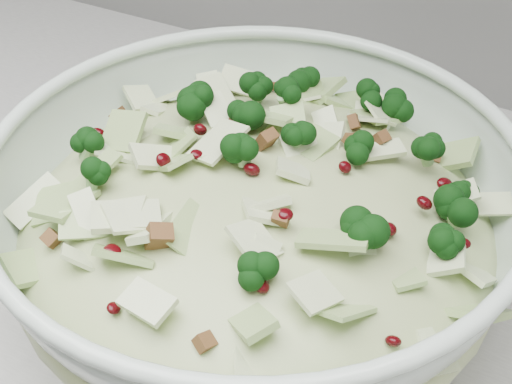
% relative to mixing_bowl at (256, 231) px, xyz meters
% --- Properties ---
extents(counter, '(3.60, 0.60, 0.90)m').
position_rel_mixing_bowl_xyz_m(counter, '(-0.40, 0.10, -0.53)').
color(counter, beige).
rests_on(counter, floor).
extents(mixing_bowl, '(0.45, 0.45, 0.15)m').
position_rel_mixing_bowl_xyz_m(mixing_bowl, '(0.00, 0.00, 0.00)').
color(mixing_bowl, silver).
rests_on(mixing_bowl, counter).
extents(salad, '(0.48, 0.48, 0.15)m').
position_rel_mixing_bowl_xyz_m(salad, '(-0.00, 0.00, 0.02)').
color(salad, '#B9C385').
rests_on(salad, mixing_bowl).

